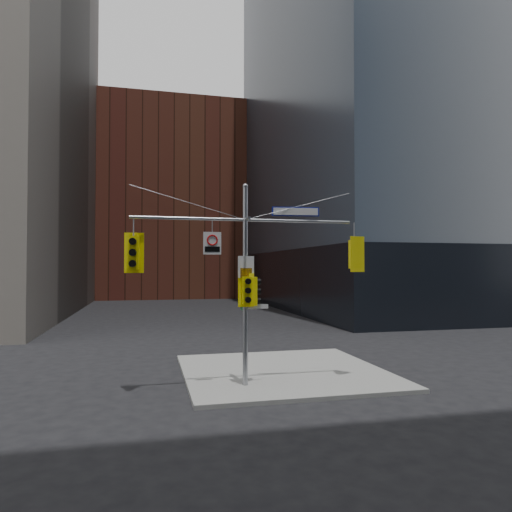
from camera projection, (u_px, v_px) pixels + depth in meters
name	position (u px, v px, depth m)	size (l,w,h in m)	color
ground	(259.00, 406.00, 14.14)	(160.00, 160.00, 0.00)	black
sidewalk_corner	(283.00, 372.00, 18.49)	(8.00, 8.00, 0.15)	gray
podium_ne	(431.00, 279.00, 51.81)	(36.40, 36.40, 6.00)	black
brick_midrise	(170.00, 205.00, 70.89)	(26.00, 20.00, 28.00)	brown
signal_assembly	(245.00, 264.00, 16.18)	(8.00, 0.80, 7.30)	#96989E
traffic_light_west_arm	(133.00, 253.00, 15.32)	(0.66, 0.55, 1.37)	#FFEE0D
traffic_light_east_arm	(354.00, 254.00, 17.17)	(0.63, 0.58, 1.33)	#FFEE0D
traffic_light_pole_side	(254.00, 291.00, 16.24)	(0.41, 0.34, 1.02)	#FFEE0D
traffic_light_pole_front	(247.00, 290.00, 15.90)	(0.57, 0.44, 1.19)	#FFEE0D
street_sign_blade	(296.00, 212.00, 16.67)	(1.74, 0.27, 0.34)	navy
regulatory_sign_arm	(212.00, 242.00, 15.91)	(0.63, 0.07, 0.79)	silver
regulatory_sign_pole	(246.00, 267.00, 16.07)	(0.59, 0.09, 0.77)	silver
street_blade_ew	(258.00, 307.00, 16.26)	(0.79, 0.06, 0.16)	silver
street_blade_ns	(243.00, 309.00, 16.59)	(0.03, 0.67, 0.13)	#145926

